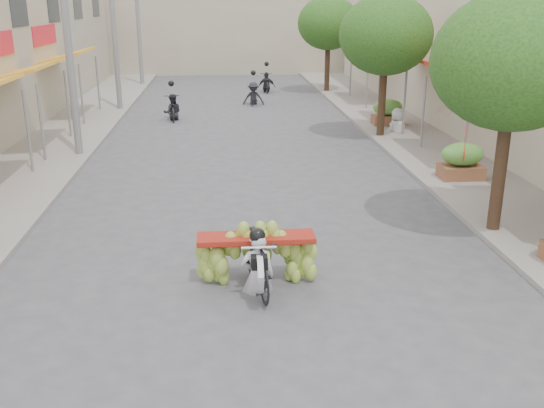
# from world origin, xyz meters

# --- Properties ---
(ground) EXTENTS (120.00, 120.00, 0.00)m
(ground) POSITION_xyz_m (0.00, 0.00, 0.00)
(ground) COLOR #4F4F53
(ground) RESTS_ON ground
(sidewalk_left) EXTENTS (4.00, 60.00, 0.12)m
(sidewalk_left) POSITION_xyz_m (-7.00, 15.00, 0.06)
(sidewalk_left) COLOR gray
(sidewalk_left) RESTS_ON ground
(sidewalk_right) EXTENTS (4.00, 60.00, 0.12)m
(sidewalk_right) POSITION_xyz_m (7.00, 15.00, 0.06)
(sidewalk_right) COLOR gray
(sidewalk_right) RESTS_ON ground
(far_building) EXTENTS (20.00, 6.00, 7.00)m
(far_building) POSITION_xyz_m (0.00, 38.00, 3.50)
(far_building) COLOR tan
(far_building) RESTS_ON ground
(utility_pole_mid) EXTENTS (0.60, 0.24, 8.00)m
(utility_pole_mid) POSITION_xyz_m (-5.40, 12.00, 4.03)
(utility_pole_mid) COLOR slate
(utility_pole_mid) RESTS_ON ground
(utility_pole_far) EXTENTS (0.60, 0.24, 8.00)m
(utility_pole_far) POSITION_xyz_m (-5.40, 21.00, 4.03)
(utility_pole_far) COLOR slate
(utility_pole_far) RESTS_ON ground
(utility_pole_back) EXTENTS (0.60, 0.24, 8.00)m
(utility_pole_back) POSITION_xyz_m (-5.40, 30.00, 4.03)
(utility_pole_back) COLOR slate
(utility_pole_back) RESTS_ON ground
(street_tree_near) EXTENTS (3.40, 3.40, 5.25)m
(street_tree_near) POSITION_xyz_m (5.40, 4.00, 3.78)
(street_tree_near) COLOR #3A2719
(street_tree_near) RESTS_ON ground
(street_tree_mid) EXTENTS (3.40, 3.40, 5.25)m
(street_tree_mid) POSITION_xyz_m (5.40, 14.00, 3.78)
(street_tree_mid) COLOR #3A2719
(street_tree_mid) RESTS_ON ground
(street_tree_far) EXTENTS (3.40, 3.40, 5.25)m
(street_tree_far) POSITION_xyz_m (5.40, 26.00, 3.78)
(street_tree_far) COLOR #3A2719
(street_tree_far) RESTS_ON ground
(produce_crate_mid) EXTENTS (1.20, 0.88, 1.16)m
(produce_crate_mid) POSITION_xyz_m (6.20, 8.00, 0.71)
(produce_crate_mid) COLOR brown
(produce_crate_mid) RESTS_ON ground
(produce_crate_far) EXTENTS (1.20, 0.88, 1.16)m
(produce_crate_far) POSITION_xyz_m (6.20, 16.00, 0.71)
(produce_crate_far) COLOR brown
(produce_crate_far) RESTS_ON ground
(banana_motorbike) EXTENTS (2.20, 1.94, 2.06)m
(banana_motorbike) POSITION_xyz_m (-0.06, 1.73, 0.69)
(banana_motorbike) COLOR black
(banana_motorbike) RESTS_ON ground
(market_umbrella) EXTENTS (2.30, 2.30, 1.67)m
(market_umbrella) POSITION_xyz_m (6.06, 7.46, 2.43)
(market_umbrella) COLOR red
(market_umbrella) RESTS_ON ground
(pedestrian) EXTENTS (1.01, 0.77, 1.80)m
(pedestrian) POSITION_xyz_m (6.25, 14.68, 1.02)
(pedestrian) COLOR silver
(pedestrian) RESTS_ON ground
(bg_motorbike_a) EXTENTS (0.84, 1.83, 1.95)m
(bg_motorbike_a) POSITION_xyz_m (-2.74, 18.45, 0.73)
(bg_motorbike_a) COLOR black
(bg_motorbike_a) RESTS_ON ground
(bg_motorbike_b) EXTENTS (1.10, 1.77, 1.95)m
(bg_motorbike_b) POSITION_xyz_m (1.03, 22.21, 0.84)
(bg_motorbike_b) COLOR black
(bg_motorbike_b) RESTS_ON ground
(bg_motorbike_c) EXTENTS (0.98, 1.82, 1.95)m
(bg_motorbike_c) POSITION_xyz_m (2.03, 26.55, 0.77)
(bg_motorbike_c) COLOR black
(bg_motorbike_c) RESTS_ON ground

